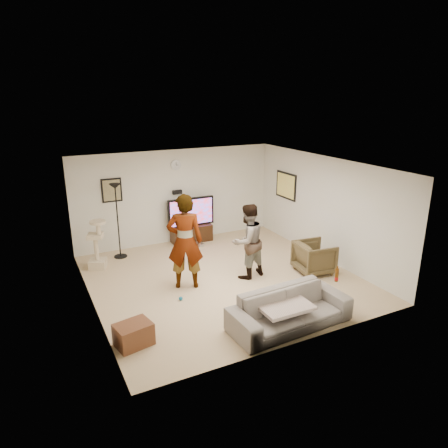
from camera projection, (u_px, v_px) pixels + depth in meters
name	position (u px, v px, depth m)	size (l,w,h in m)	color
floor	(222.00, 279.00, 9.08)	(5.50, 5.50, 0.02)	tan
ceiling	(222.00, 165.00, 8.31)	(5.50, 5.50, 0.02)	white
wall_back	(177.00, 196.00, 11.04)	(5.50, 0.04, 2.50)	beige
wall_front	(302.00, 273.00, 6.36)	(5.50, 0.04, 2.50)	beige
wall_left	(88.00, 245.00, 7.52)	(0.04, 5.50, 2.50)	beige
wall_right	(325.00, 209.00, 9.88)	(0.04, 5.50, 2.50)	beige
wall_clock	(176.00, 165.00, 10.75)	(0.26, 0.26, 0.04)	white
wall_speaker	(177.00, 192.00, 10.95)	(0.25, 0.10, 0.10)	black
picture_back	(112.00, 190.00, 10.18)	(0.42, 0.03, 0.52)	#7F7753
picture_right	(286.00, 186.00, 11.15)	(0.03, 0.78, 0.62)	#FEE06A
tv_stand	(191.00, 233.00, 11.27)	(1.09, 0.45, 0.46)	black
console_box	(195.00, 245.00, 10.97)	(0.40, 0.30, 0.07)	silver
tv	(191.00, 212.00, 11.08)	(1.30, 0.08, 0.77)	black
tv_screen	(192.00, 212.00, 11.04)	(1.20, 0.01, 0.68)	blue
floor_lamp	(118.00, 221.00, 9.98)	(0.32, 0.32, 1.85)	black
cat_tree	(96.00, 244.00, 9.45)	(0.37, 0.37, 1.16)	#C5B494
person_left	(185.00, 242.00, 8.40)	(0.73, 0.48, 2.01)	gray
person_right	(248.00, 241.00, 8.92)	(0.81, 0.63, 1.66)	#314D83
sofa	(290.00, 309.00, 7.14)	(2.18, 0.85, 0.64)	slate
throw_blanket	(284.00, 305.00, 7.05)	(0.90, 0.70, 0.06)	beige
beer_bottle	(337.00, 275.00, 7.44)	(0.06, 0.06, 0.25)	#5E3008
armchair	(314.00, 257.00, 9.29)	(0.77, 0.79, 0.72)	#493C23
side_table	(134.00, 334.00, 6.64)	(0.57, 0.42, 0.38)	#58301D
toy_ball	(181.00, 298.00, 8.11)	(0.08, 0.08, 0.08)	#125C83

